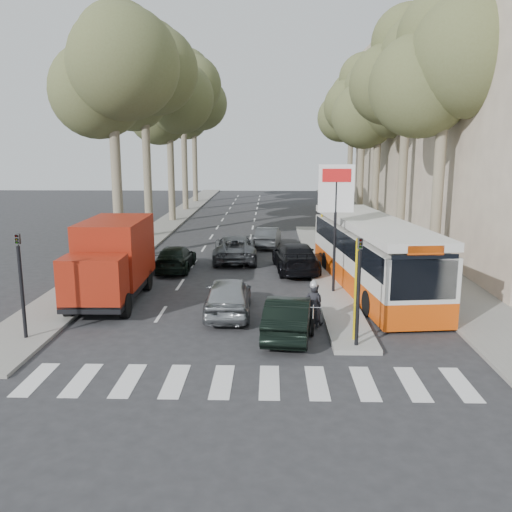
{
  "coord_description": "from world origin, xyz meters",
  "views": [
    {
      "loc": [
        0.51,
        -17.85,
        6.37
      ],
      "look_at": [
        -0.13,
        5.45,
        1.6
      ],
      "focal_mm": 38.0,
      "sensor_mm": 36.0,
      "label": 1
    }
  ],
  "objects_px": {
    "dark_hatchback": "(289,316)",
    "motorcycle": "(313,306)",
    "red_truck": "(112,259)",
    "city_bus": "(371,252)",
    "silver_hatchback": "(228,296)"
  },
  "relations": [
    {
      "from": "red_truck",
      "to": "motorcycle",
      "type": "relative_size",
      "value": 3.09
    },
    {
      "from": "city_bus",
      "to": "motorcycle",
      "type": "height_order",
      "value": "city_bus"
    },
    {
      "from": "red_truck",
      "to": "dark_hatchback",
      "type": "bearing_deg",
      "value": -30.36
    },
    {
      "from": "city_bus",
      "to": "dark_hatchback",
      "type": "bearing_deg",
      "value": -128.42
    },
    {
      "from": "dark_hatchback",
      "to": "motorcycle",
      "type": "xyz_separation_m",
      "value": [
        0.9,
        0.87,
        0.1
      ]
    },
    {
      "from": "motorcycle",
      "to": "red_truck",
      "type": "bearing_deg",
      "value": 163.8
    },
    {
      "from": "red_truck",
      "to": "silver_hatchback",
      "type": "bearing_deg",
      "value": -20.69
    },
    {
      "from": "dark_hatchback",
      "to": "motorcycle",
      "type": "distance_m",
      "value": 1.26
    },
    {
      "from": "silver_hatchback",
      "to": "city_bus",
      "type": "relative_size",
      "value": 0.35
    },
    {
      "from": "red_truck",
      "to": "city_bus",
      "type": "distance_m",
      "value": 11.25
    },
    {
      "from": "silver_hatchback",
      "to": "city_bus",
      "type": "xyz_separation_m",
      "value": [
        6.11,
        3.95,
        0.95
      ]
    },
    {
      "from": "red_truck",
      "to": "city_bus",
      "type": "xyz_separation_m",
      "value": [
        11.03,
        2.17,
        -0.08
      ]
    },
    {
      "from": "dark_hatchback",
      "to": "city_bus",
      "type": "relative_size",
      "value": 0.34
    },
    {
      "from": "dark_hatchback",
      "to": "city_bus",
      "type": "xyz_separation_m",
      "value": [
        3.87,
        6.23,
        0.99
      ]
    },
    {
      "from": "red_truck",
      "to": "motorcycle",
      "type": "height_order",
      "value": "red_truck"
    }
  ]
}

